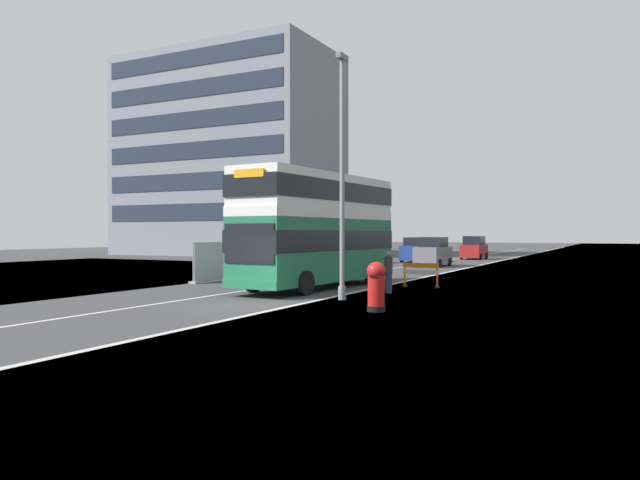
{
  "coord_description": "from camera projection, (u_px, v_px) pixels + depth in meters",
  "views": [
    {
      "loc": [
        11.77,
        -17.3,
        2.49
      ],
      "look_at": [
        0.38,
        4.78,
        2.2
      ],
      "focal_mm": 33.78,
      "sensor_mm": 36.0,
      "label": 1
    }
  ],
  "objects": [
    {
      "name": "red_pillar_postbox",
      "position": [
        376.0,
        284.0,
        19.04
      ],
      "size": [
        0.6,
        0.6,
        1.58
      ],
      "color": "black",
      "rests_on": "ground"
    },
    {
      "name": "backdrop_office_block",
      "position": [
        229.0,
        156.0,
        69.27
      ],
      "size": [
        24.13,
        13.58,
        22.63
      ],
      "color": "gray",
      "rests_on": "ground"
    },
    {
      "name": "car_oncoming_near",
      "position": [
        433.0,
        253.0,
        44.83
      ],
      "size": [
        1.96,
        4.32,
        2.18
      ],
      "color": "slate",
      "rests_on": "ground"
    },
    {
      "name": "ground",
      "position": [
        261.0,
        307.0,
        20.65
      ],
      "size": [
        140.0,
        280.0,
        0.1
      ],
      "color": "#38383A"
    },
    {
      "name": "lamppost_foreground",
      "position": [
        342.0,
        184.0,
        22.33
      ],
      "size": [
        0.29,
        0.7,
        9.12
      ],
      "color": "gray",
      "rests_on": "ground"
    },
    {
      "name": "pedestrian_at_kerb",
      "position": [
        388.0,
        272.0,
        24.83
      ],
      "size": [
        0.34,
        0.34,
        1.74
      ],
      "color": "#2D3342",
      "rests_on": "ground"
    },
    {
      "name": "roadworks_barrier",
      "position": [
        421.0,
        272.0,
        27.48
      ],
      "size": [
        1.66,
        0.58,
        1.12
      ],
      "color": "orange",
      "rests_on": "ground"
    },
    {
      "name": "double_decker_bus",
      "position": [
        319.0,
        228.0,
        27.22
      ],
      "size": [
        3.3,
        10.48,
        5.12
      ],
      "color": "#1E6B47",
      "rests_on": "ground"
    },
    {
      "name": "bare_tree_far_verge_near",
      "position": [
        331.0,
        234.0,
        62.41
      ],
      "size": [
        3.47,
        2.5,
        4.89
      ],
      "color": "#4C3D2D",
      "rests_on": "ground"
    },
    {
      "name": "car_receding_far",
      "position": [
        474.0,
        248.0,
        57.18
      ],
      "size": [
        2.0,
        4.0,
        2.19
      ],
      "color": "maroon",
      "rests_on": "ground"
    },
    {
      "name": "car_receding_mid",
      "position": [
        416.0,
        250.0,
        51.84
      ],
      "size": [
        1.97,
        4.07,
        2.11
      ],
      "color": "navy",
      "rests_on": "ground"
    },
    {
      "name": "construction_site_fence",
      "position": [
        309.0,
        255.0,
        39.94
      ],
      "size": [
        0.44,
        24.0,
        2.08
      ],
      "color": "#A8AAAD",
      "rests_on": "ground"
    }
  ]
}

